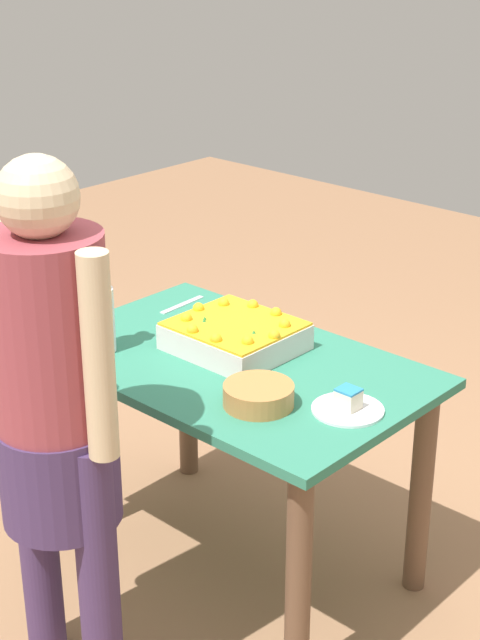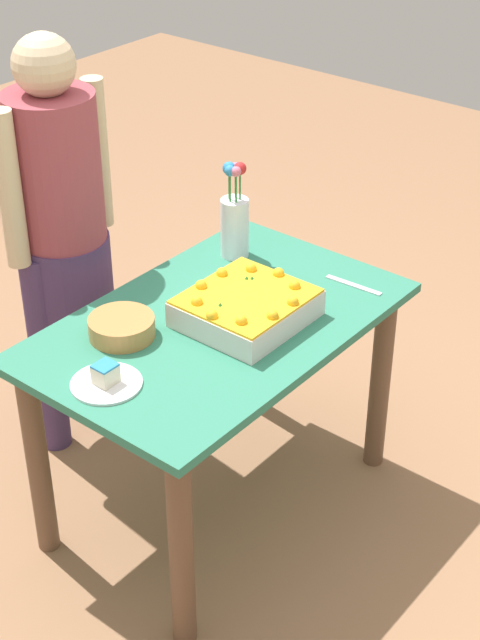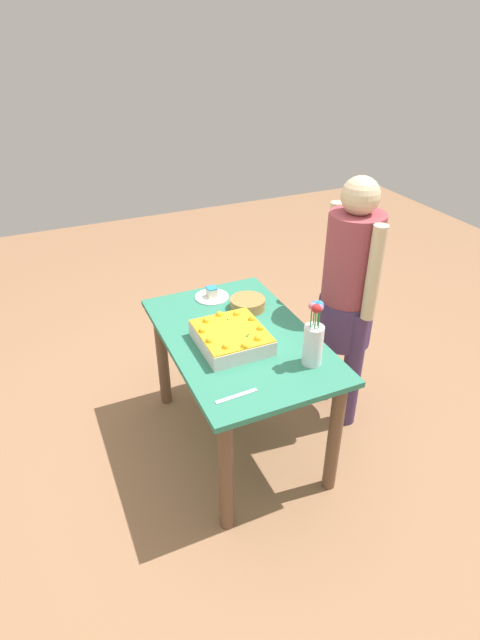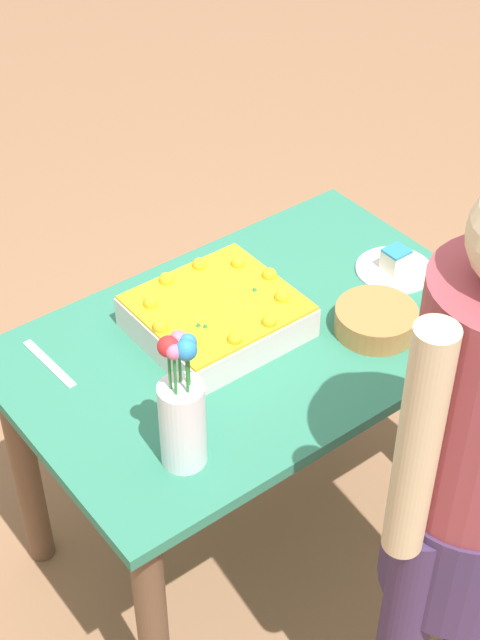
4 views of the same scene
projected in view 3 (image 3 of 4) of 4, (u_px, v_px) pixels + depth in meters
name	position (u px, v px, depth m)	size (l,w,h in m)	color
ground_plane	(239.00, 438.00, 2.98)	(8.00, 8.00, 0.00)	#9B6E4D
dining_table	(239.00, 358.00, 2.67)	(1.17, 0.74, 0.73)	#317F63
sheet_cake	(231.00, 337.00, 2.51)	(0.36, 0.33, 0.11)	silver
serving_plate_with_slice	(212.00, 295.00, 2.95)	(0.20, 0.20, 0.07)	white
cake_knife	(236.00, 396.00, 2.19)	(0.20, 0.02, 0.00)	silver
flower_vase	(313.00, 340.00, 2.33)	(0.10, 0.10, 0.33)	white
fruit_bowl	(248.00, 304.00, 2.83)	(0.20, 0.20, 0.06)	#BD7D41
person_standing	(348.00, 290.00, 2.78)	(0.45, 0.31, 1.49)	#44305A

